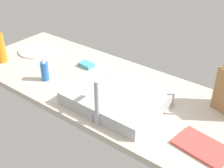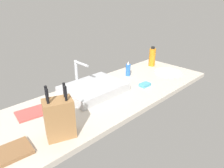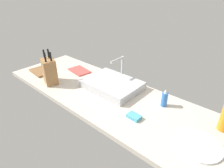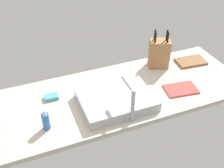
# 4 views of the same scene
# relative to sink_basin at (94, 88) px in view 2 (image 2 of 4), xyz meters

# --- Properties ---
(countertop_slab) EXTENTS (1.98, 0.65, 0.04)m
(countertop_slab) POSITION_rel_sink_basin_xyz_m (0.04, -0.10, -0.05)
(countertop_slab) COLOR beige
(countertop_slab) RESTS_ON ground
(sink_basin) EXTENTS (0.46, 0.34, 0.06)m
(sink_basin) POSITION_rel_sink_basin_xyz_m (0.00, 0.00, 0.00)
(sink_basin) COLOR #B7BABF
(sink_basin) RESTS_ON countertop_slab
(faucet) EXTENTS (0.06, 0.16, 0.23)m
(faucet) POSITION_rel_sink_basin_xyz_m (-0.03, 0.15, 0.11)
(faucet) COLOR #B7BABF
(faucet) RESTS_ON countertop_slab
(knife_block) EXTENTS (0.17, 0.15, 0.30)m
(knife_block) POSITION_rel_sink_basin_xyz_m (-0.47, -0.29, 0.08)
(knife_block) COLOR #9E7042
(knife_block) RESTS_ON countertop_slab
(cutting_board) EXTENTS (0.24, 0.16, 0.02)m
(cutting_board) POSITION_rel_sink_basin_xyz_m (-0.74, -0.24, -0.02)
(cutting_board) COLOR brown
(cutting_board) RESTS_ON countertop_slab
(soap_bottle) EXTENTS (0.04, 0.04, 0.14)m
(soap_bottle) POSITION_rel_sink_basin_xyz_m (0.46, 0.05, 0.03)
(soap_bottle) COLOR blue
(soap_bottle) RESTS_ON countertop_slab
(water_bottle) EXTENTS (0.07, 0.07, 0.21)m
(water_bottle) POSITION_rel_sink_basin_xyz_m (0.85, 0.06, 0.06)
(water_bottle) COLOR orange
(water_bottle) RESTS_ON countertop_slab
(dinner_plate) EXTENTS (0.25, 0.25, 0.01)m
(dinner_plate) POSITION_rel_sink_basin_xyz_m (0.79, -0.17, -0.03)
(dinner_plate) COLOR white
(dinner_plate) RESTS_ON countertop_slab
(dish_towel) EXTENTS (0.24, 0.17, 0.01)m
(dish_towel) POSITION_rel_sink_basin_xyz_m (-0.47, 0.03, -0.03)
(dish_towel) COLOR #CC4C47
(dish_towel) RESTS_ON countertop_slab
(dish_sponge) EXTENTS (0.09, 0.06, 0.02)m
(dish_sponge) POSITION_rel_sink_basin_xyz_m (0.38, -0.21, -0.02)
(dish_sponge) COLOR #4CA3BC
(dish_sponge) RESTS_ON countertop_slab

